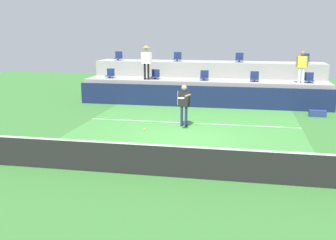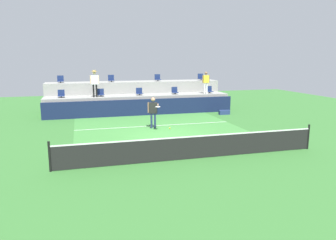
# 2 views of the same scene
# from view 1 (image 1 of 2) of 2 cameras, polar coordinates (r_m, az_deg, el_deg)

# --- Properties ---
(ground_plane) EXTENTS (40.00, 40.00, 0.00)m
(ground_plane) POSITION_cam_1_polar(r_m,az_deg,el_deg) (14.70, 2.18, -2.60)
(ground_plane) COLOR #336B2D
(court_inner_paint) EXTENTS (9.00, 10.00, 0.01)m
(court_inner_paint) POSITION_cam_1_polar(r_m,az_deg,el_deg) (15.66, 2.75, -1.63)
(court_inner_paint) COLOR #3D7F38
(court_inner_paint) RESTS_ON ground_plane
(court_service_line) EXTENTS (9.00, 0.06, 0.00)m
(court_service_line) POSITION_cam_1_polar(r_m,az_deg,el_deg) (17.00, 3.44, -0.45)
(court_service_line) COLOR white
(court_service_line) RESTS_ON ground_plane
(tennis_net) EXTENTS (10.48, 0.08, 1.07)m
(tennis_net) POSITION_cam_1_polar(r_m,az_deg,el_deg) (10.79, -1.12, -5.65)
(tennis_net) COLOR black
(tennis_net) RESTS_ON ground_plane
(sponsor_backboard) EXTENTS (13.00, 0.16, 1.10)m
(sponsor_backboard) POSITION_cam_1_polar(r_m,az_deg,el_deg) (20.40, 4.82, 3.34)
(sponsor_backboard) COLOR #141E42
(sponsor_backboard) RESTS_ON ground_plane
(seating_tier_lower) EXTENTS (13.00, 1.80, 1.25)m
(seating_tier_lower) POSITION_cam_1_polar(r_m,az_deg,el_deg) (21.66, 5.21, 4.10)
(seating_tier_lower) COLOR gray
(seating_tier_lower) RESTS_ON ground_plane
(seating_tier_upper) EXTENTS (13.00, 1.80, 2.10)m
(seating_tier_upper) POSITION_cam_1_polar(r_m,az_deg,el_deg) (23.38, 5.69, 5.79)
(seating_tier_upper) COLOR gray
(seating_tier_upper) RESTS_ON ground_plane
(stadium_chair_lower_far_left) EXTENTS (0.44, 0.40, 0.52)m
(stadium_chair_lower_far_left) POSITION_cam_1_polar(r_m,az_deg,el_deg) (22.64, -8.29, 6.55)
(stadium_chair_lower_far_left) COLOR #2D2D33
(stadium_chair_lower_far_left) RESTS_ON seating_tier_lower
(stadium_chair_lower_left) EXTENTS (0.44, 0.40, 0.52)m
(stadium_chair_lower_left) POSITION_cam_1_polar(r_m,az_deg,el_deg) (21.92, -1.84, 6.47)
(stadium_chair_lower_left) COLOR #2D2D33
(stadium_chair_lower_left) RESTS_ON seating_tier_lower
(stadium_chair_lower_center) EXTENTS (0.44, 0.40, 0.52)m
(stadium_chair_lower_center) POSITION_cam_1_polar(r_m,az_deg,el_deg) (21.48, 5.24, 6.29)
(stadium_chair_lower_center) COLOR #2D2D33
(stadium_chair_lower_center) RESTS_ON seating_tier_lower
(stadium_chair_lower_right) EXTENTS (0.44, 0.40, 0.52)m
(stadium_chair_lower_right) POSITION_cam_1_polar(r_m,az_deg,el_deg) (21.38, 12.31, 6.01)
(stadium_chair_lower_right) COLOR #2D2D33
(stadium_chair_lower_right) RESTS_ON seating_tier_lower
(stadium_chair_lower_far_right) EXTENTS (0.44, 0.40, 0.52)m
(stadium_chair_lower_far_right) POSITION_cam_1_polar(r_m,az_deg,el_deg) (21.61, 19.61, 5.63)
(stadium_chair_lower_far_right) COLOR #2D2D33
(stadium_chair_lower_far_right) RESTS_ON seating_tier_lower
(stadium_chair_upper_far_left) EXTENTS (0.44, 0.40, 0.52)m
(stadium_chair_upper_far_left) POSITION_cam_1_polar(r_m,az_deg,el_deg) (24.29, -7.14, 9.02)
(stadium_chair_upper_far_left) COLOR #2D2D33
(stadium_chair_upper_far_left) RESTS_ON seating_tier_upper
(stadium_chair_upper_left) EXTENTS (0.44, 0.40, 0.52)m
(stadium_chair_upper_left) POSITION_cam_1_polar(r_m,az_deg,el_deg) (23.42, 1.36, 8.98)
(stadium_chair_upper_left) COLOR #2D2D33
(stadium_chair_upper_left) RESTS_ON seating_tier_upper
(stadium_chair_upper_right) EXTENTS (0.44, 0.40, 0.52)m
(stadium_chair_upper_right) POSITION_cam_1_polar(r_m,az_deg,el_deg) (23.09, 10.21, 8.72)
(stadium_chair_upper_right) COLOR #2D2D33
(stadium_chair_upper_right) RESTS_ON seating_tier_upper
(stadium_chair_upper_far_right) EXTENTS (0.44, 0.40, 0.52)m
(stadium_chair_upper_far_right) POSITION_cam_1_polar(r_m,az_deg,el_deg) (23.31, 19.11, 8.26)
(stadium_chair_upper_far_right) COLOR #2D2D33
(stadium_chair_upper_far_right) RESTS_ON seating_tier_upper
(tennis_player) EXTENTS (0.59, 1.29, 1.73)m
(tennis_player) POSITION_cam_1_polar(r_m,az_deg,el_deg) (16.19, 2.30, 2.70)
(tennis_player) COLOR navy
(tennis_player) RESTS_ON ground_plane
(spectator_with_hat) EXTENTS (0.61, 0.45, 1.81)m
(spectator_with_hat) POSITION_cam_1_polar(r_m,az_deg,el_deg) (21.56, -3.12, 8.76)
(spectator_with_hat) COLOR black
(spectator_with_hat) RESTS_ON seating_tier_lower
(spectator_in_grey) EXTENTS (0.57, 0.22, 1.62)m
(spectator_in_grey) POSITION_cam_1_polar(r_m,az_deg,el_deg) (21.10, 18.67, 7.60)
(spectator_in_grey) COLOR white
(spectator_in_grey) RESTS_ON seating_tier_lower
(tennis_ball) EXTENTS (0.07, 0.07, 0.07)m
(tennis_ball) POSITION_cam_1_polar(r_m,az_deg,el_deg) (11.68, -3.39, -1.38)
(tennis_ball) COLOR #CCE033
(equipment_bag) EXTENTS (0.76, 0.28, 0.30)m
(equipment_bag) POSITION_cam_1_polar(r_m,az_deg,el_deg) (19.46, 20.67, 0.88)
(equipment_bag) COLOR navy
(equipment_bag) RESTS_ON ground_plane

